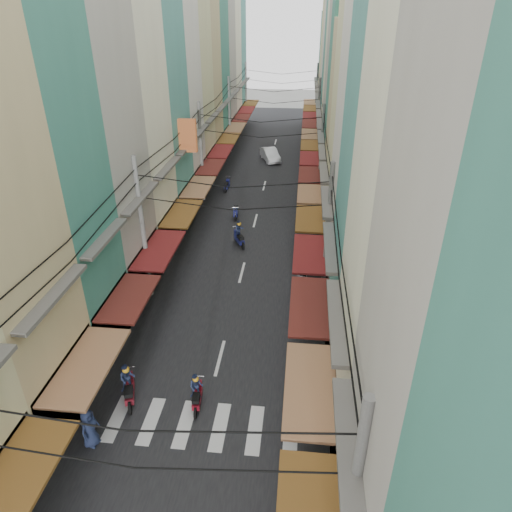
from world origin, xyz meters
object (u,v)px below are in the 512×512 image
Objects in this scene: white_car at (270,161)px; bicycle at (342,382)px; market_umbrella at (361,339)px; traffic_sign at (337,308)px.

bicycle is (5.72, -33.05, 0.00)m from white_car.
white_car is 33.07m from market_umbrella.
white_car is 31.14m from traffic_sign.
bicycle is 2.17m from market_umbrella.
white_car is 3.14× the size of bicycle.
market_umbrella reaches higher than white_car.
white_car is 1.53× the size of traffic_sign.
white_car is at bearing -4.18° from bicycle.
market_umbrella is (0.68, 0.67, 1.95)m from bicycle.
traffic_sign is at bearing 117.66° from market_umbrella.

